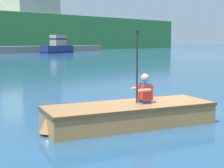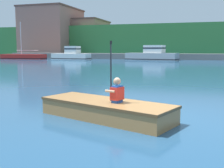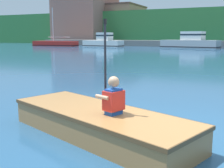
{
  "view_description": "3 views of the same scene",
  "coord_description": "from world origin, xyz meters",
  "views": [
    {
      "loc": [
        -6.1,
        -4.95,
        1.66
      ],
      "look_at": [
        -1.27,
        0.05,
        0.78
      ],
      "focal_mm": 55.0,
      "sensor_mm": 36.0,
      "label": 1
    },
    {
      "loc": [
        0.82,
        -6.72,
        1.67
      ],
      "look_at": [
        -1.27,
        0.05,
        0.78
      ],
      "focal_mm": 45.0,
      "sensor_mm": 36.0,
      "label": 2
    },
    {
      "loc": [
        0.77,
        -4.32,
        1.61
      ],
      "look_at": [
        -1.27,
        0.05,
        0.78
      ],
      "focal_mm": 45.0,
      "sensor_mm": 36.0,
      "label": 3
    }
  ],
  "objects": [
    {
      "name": "waterfront_office_block_center",
      "position": [
        -24.23,
        49.56,
        3.83
      ],
      "size": [
        11.61,
        10.29,
        7.65
      ],
      "color": "#9E6B5B",
      "rests_on": "ground"
    },
    {
      "name": "waterfront_warehouse_left",
      "position": [
        -28.19,
        45.63,
        4.94
      ],
      "size": [
        9.67,
        11.66,
        9.87
      ],
      "color": "#9E6B5B",
      "rests_on": "ground"
    },
    {
      "name": "ground_plane",
      "position": [
        0.0,
        0.0,
        0.0
      ],
      "size": [
        300.0,
        300.0,
        0.0
      ],
      "primitive_type": "plane",
      "color": "navy"
    },
    {
      "name": "moored_boat_dock_west_inner",
      "position": [
        -25.91,
        31.98,
        0.37
      ],
      "size": [
        7.19,
        2.54,
        5.85
      ],
      "color": "red",
      "rests_on": "ground"
    },
    {
      "name": "person_paddler",
      "position": [
        -0.97,
        -0.56,
        0.7
      ],
      "size": [
        0.41,
        0.42,
        1.43
      ],
      "color": "#1E4CA5",
      "rests_on": "rowboat_foreground"
    },
    {
      "name": "moored_boat_dock_center_near",
      "position": [
        -17.83,
        32.62,
        0.71
      ],
      "size": [
        5.97,
        2.39,
        2.05
      ],
      "color": "white",
      "rests_on": "ground"
    },
    {
      "name": "rowboat_foreground",
      "position": [
        -1.31,
        -0.43,
        0.24
      ],
      "size": [
        3.55,
        2.2,
        0.43
      ],
      "color": "#A3703D",
      "rests_on": "ground"
    },
    {
      "name": "moored_boat_dock_west_end",
      "position": [
        -5.52,
        33.38,
        0.77
      ],
      "size": [
        7.62,
        3.77,
        2.14
      ],
      "color": "#9EA3A8",
      "rests_on": "ground"
    }
  ]
}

